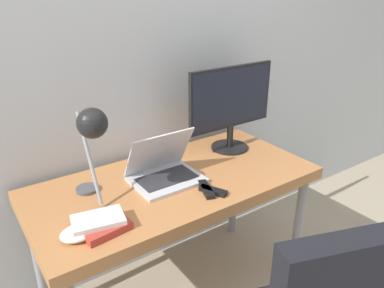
{
  "coord_description": "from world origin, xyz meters",
  "views": [
    {
      "loc": [
        -0.85,
        -1.03,
        1.63
      ],
      "look_at": [
        0.08,
        0.3,
        0.92
      ],
      "focal_mm": 35.0,
      "sensor_mm": 36.0,
      "label": 1
    }
  ],
  "objects_px": {
    "laptop": "(164,170)",
    "book_stack": "(101,223)",
    "game_controller": "(78,233)",
    "monitor": "(231,103)",
    "desk_lamp": "(92,131)"
  },
  "relations": [
    {
      "from": "laptop",
      "to": "book_stack",
      "type": "height_order",
      "value": "laptop"
    },
    {
      "from": "book_stack",
      "to": "game_controller",
      "type": "xyz_separation_m",
      "value": [
        -0.09,
        -0.0,
        -0.0
      ]
    },
    {
      "from": "laptop",
      "to": "game_controller",
      "type": "relative_size",
      "value": 2.42
    },
    {
      "from": "laptop",
      "to": "book_stack",
      "type": "distance_m",
      "value": 0.45
    },
    {
      "from": "laptop",
      "to": "game_controller",
      "type": "height_order",
      "value": "laptop"
    },
    {
      "from": "laptop",
      "to": "monitor",
      "type": "height_order",
      "value": "monitor"
    },
    {
      "from": "laptop",
      "to": "monitor",
      "type": "xyz_separation_m",
      "value": [
        0.5,
        0.11,
        0.22
      ]
    },
    {
      "from": "monitor",
      "to": "game_controller",
      "type": "xyz_separation_m",
      "value": [
        -1.0,
        -0.31,
        -0.25
      ]
    },
    {
      "from": "desk_lamp",
      "to": "book_stack",
      "type": "xyz_separation_m",
      "value": [
        -0.06,
        -0.16,
        -0.32
      ]
    },
    {
      "from": "game_controller",
      "to": "laptop",
      "type": "bearing_deg",
      "value": 22.1
    },
    {
      "from": "desk_lamp",
      "to": "game_controller",
      "type": "height_order",
      "value": "desk_lamp"
    },
    {
      "from": "laptop",
      "to": "monitor",
      "type": "distance_m",
      "value": 0.56
    },
    {
      "from": "game_controller",
      "to": "monitor",
      "type": "bearing_deg",
      "value": 17.34
    },
    {
      "from": "laptop",
      "to": "desk_lamp",
      "type": "xyz_separation_m",
      "value": [
        -0.35,
        -0.04,
        0.3
      ]
    },
    {
      "from": "book_stack",
      "to": "laptop",
      "type": "bearing_deg",
      "value": 26.37
    }
  ]
}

